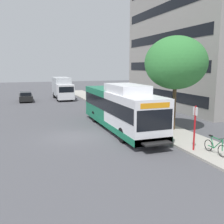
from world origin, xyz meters
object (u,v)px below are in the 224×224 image
(street_tree_near_stop, at_px, (176,63))
(box_truck_background, at_px, (62,88))
(transit_bus, at_px, (120,108))
(bicycle_parked, at_px, (215,146))
(parked_car_far_lane, at_px, (26,97))
(bus_stop_sign_pole, at_px, (195,125))

(street_tree_near_stop, relative_size, box_truck_background, 1.00)
(transit_bus, height_order, bicycle_parked, transit_bus)
(street_tree_near_stop, xyz_separation_m, box_truck_background, (-4.96, 22.73, -3.45))
(transit_bus, height_order, street_tree_near_stop, street_tree_near_stop)
(parked_car_far_lane, bearing_deg, transit_bus, -71.82)
(bus_stop_sign_pole, height_order, bicycle_parked, bus_stop_sign_pole)
(bicycle_parked, distance_m, box_truck_background, 28.79)
(transit_bus, bearing_deg, parked_car_far_lane, 108.18)
(transit_bus, bearing_deg, street_tree_near_stop, -27.29)
(transit_bus, distance_m, parked_car_far_lane, 21.17)
(parked_car_far_lane, xyz_separation_m, box_truck_background, (5.35, 0.72, 1.08))
(transit_bus, distance_m, street_tree_near_stop, 5.45)
(bicycle_parked, bearing_deg, bus_stop_sign_pole, 126.12)
(bicycle_parked, relative_size, parked_car_far_lane, 0.39)
(bus_stop_sign_pole, bearing_deg, box_truck_background, 96.79)
(bus_stop_sign_pole, distance_m, parked_car_far_lane, 28.18)
(street_tree_near_stop, height_order, box_truck_background, street_tree_near_stop)
(street_tree_near_stop, bearing_deg, bus_stop_sign_pole, -109.34)
(box_truck_background, bearing_deg, bus_stop_sign_pole, -83.21)
(transit_bus, height_order, box_truck_background, transit_bus)
(bicycle_parked, height_order, box_truck_background, box_truck_background)
(box_truck_background, bearing_deg, street_tree_near_stop, -77.68)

